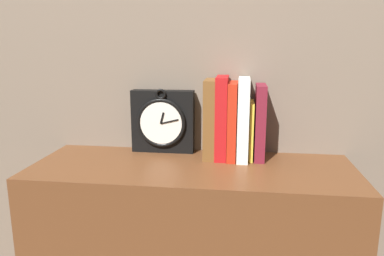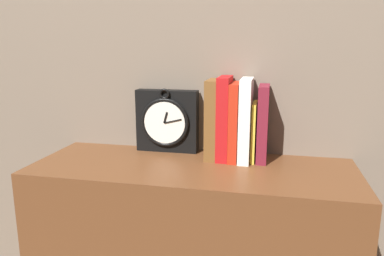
# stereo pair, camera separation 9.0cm
# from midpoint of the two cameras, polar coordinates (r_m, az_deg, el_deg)

# --- Properties ---
(wall_back) EXTENTS (6.00, 0.05, 2.60)m
(wall_back) POSITION_cam_midpoint_polar(r_m,az_deg,el_deg) (1.27, 4.14, 14.44)
(wall_back) COLOR #756656
(wall_back) RESTS_ON ground_plane
(clock) EXTENTS (0.21, 0.06, 0.22)m
(clock) POSITION_cam_midpoint_polar(r_m,az_deg,el_deg) (1.25, -1.81, 1.05)
(clock) COLOR black
(clock) RESTS_ON bookshelf
(book_slot0_brown) EXTENTS (0.04, 0.13, 0.25)m
(book_slot0_brown) POSITION_cam_midpoint_polar(r_m,az_deg,el_deg) (1.19, 5.39, 1.34)
(book_slot0_brown) COLOR brown
(book_slot0_brown) RESTS_ON bookshelf
(book_slot1_red) EXTENTS (0.04, 0.13, 0.26)m
(book_slot1_red) POSITION_cam_midpoint_polar(r_m,az_deg,el_deg) (1.18, 7.14, 1.49)
(book_slot1_red) COLOR #B41417
(book_slot1_red) RESTS_ON bookshelf
(book_slot2_red) EXTENTS (0.03, 0.13, 0.24)m
(book_slot2_red) POSITION_cam_midpoint_polar(r_m,az_deg,el_deg) (1.18, 8.73, 0.96)
(book_slot2_red) COLOR red
(book_slot2_red) RESTS_ON bookshelf
(book_slot3_white) EXTENTS (0.03, 0.14, 0.25)m
(book_slot3_white) POSITION_cam_midpoint_polar(r_m,az_deg,el_deg) (1.17, 10.39, 1.19)
(book_slot3_white) COLOR white
(book_slot3_white) RESTS_ON bookshelf
(book_slot4_yellow) EXTENTS (0.01, 0.12, 0.18)m
(book_slot4_yellow) POSITION_cam_midpoint_polar(r_m,az_deg,el_deg) (1.19, 11.59, -0.51)
(book_slot4_yellow) COLOR yellow
(book_slot4_yellow) RESTS_ON bookshelf
(book_slot5_maroon) EXTENTS (0.03, 0.12, 0.23)m
(book_slot5_maroon) POSITION_cam_midpoint_polar(r_m,az_deg,el_deg) (1.18, 12.92, 0.68)
(book_slot5_maroon) COLOR maroon
(book_slot5_maroon) RESTS_ON bookshelf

